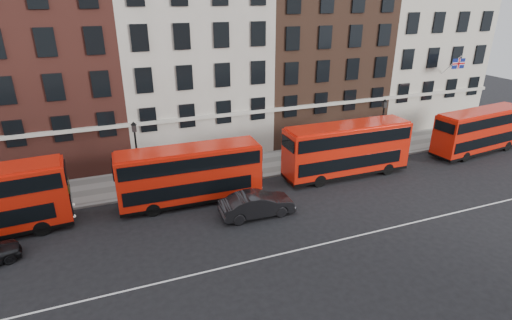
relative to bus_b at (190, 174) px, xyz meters
name	(u,v)px	position (x,y,z in m)	size (l,w,h in m)	color
ground	(262,237)	(3.06, -6.02, -2.25)	(120.00, 120.00, 0.00)	black
pavement	(216,171)	(3.06, 4.48, -2.17)	(80.00, 5.00, 0.15)	slate
kerb	(224,183)	(3.06, 1.98, -2.17)	(80.00, 0.30, 0.16)	gray
road_centre_line	(275,255)	(3.06, -8.02, -2.24)	(70.00, 0.12, 0.01)	white
building_terrace	(186,38)	(2.75, 11.86, 7.99)	(64.00, 11.95, 22.00)	beige
bus_b	(190,174)	(0.00, 0.00, 0.00)	(10.04, 2.66, 4.19)	red
bus_c	(347,149)	(12.81, 0.00, 0.12)	(10.55, 2.63, 4.42)	red
bus_d	(479,130)	(27.15, 0.00, -0.02)	(10.09, 3.43, 4.16)	red
car_front	(257,204)	(3.74, -3.43, -1.41)	(1.76, 5.05, 1.67)	black
lamp_post_left	(137,153)	(-3.15, 3.26, 0.83)	(0.44, 0.44, 5.33)	black
lamp_post_right	(382,125)	(17.94, 2.33, 0.83)	(0.44, 0.44, 5.33)	black
traffic_light	(439,125)	(24.41, 2.08, 0.20)	(0.25, 0.45, 3.27)	black
iron_railings	(209,156)	(3.06, 6.68, -1.60)	(6.60, 0.06, 1.00)	black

